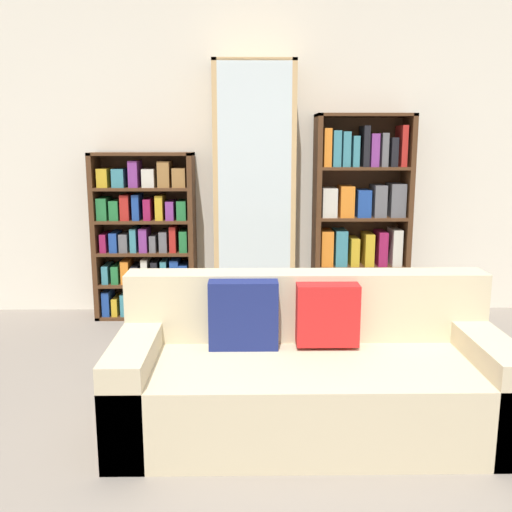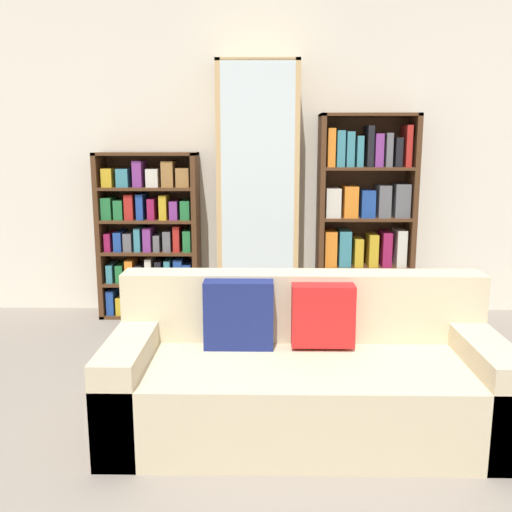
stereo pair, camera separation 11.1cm
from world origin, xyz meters
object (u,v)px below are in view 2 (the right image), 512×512
at_px(bookshelf_left, 150,238).
at_px(couch, 304,376).
at_px(bookshelf_right, 364,223).
at_px(wine_bottle, 354,338).
at_px(display_cabinet, 258,195).

bearing_deg(bookshelf_left, couch, -59.03).
distance_m(couch, bookshelf_right, 2.10).
distance_m(couch, wine_bottle, 1.02).
bearing_deg(display_cabinet, couch, -82.29).
bearing_deg(bookshelf_right, couch, -107.74).
height_order(couch, display_cabinet, display_cabinet).
bearing_deg(couch, bookshelf_right, 72.26).
distance_m(couch, bookshelf_left, 2.29).
xyz_separation_m(couch, bookshelf_left, (-1.16, 1.93, 0.39)).
distance_m(bookshelf_left, wine_bottle, 1.93).
bearing_deg(display_cabinet, bookshelf_left, 178.96).
bearing_deg(couch, display_cabinet, 97.71).
bearing_deg(wine_bottle, couch, -113.42).
bearing_deg(display_cabinet, bookshelf_right, 1.06).
xyz_separation_m(bookshelf_left, wine_bottle, (1.56, -1.01, -0.51)).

